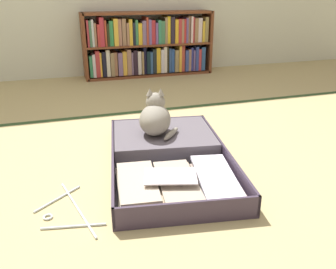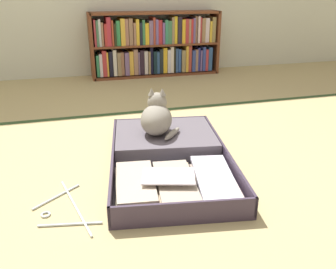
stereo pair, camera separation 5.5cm
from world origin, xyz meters
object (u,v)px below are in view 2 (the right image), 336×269
at_px(open_suitcase, 168,155).
at_px(clothes_hanger, 66,209).
at_px(bookshelf, 155,45).
at_px(black_cat, 157,117).

bearing_deg(open_suitcase, clothes_hanger, -149.68).
bearing_deg(clothes_hanger, bookshelf, 67.91).
height_order(black_cat, clothes_hanger, black_cat).
distance_m(open_suitcase, black_cat, 0.24).
xyz_separation_m(bookshelf, open_suitcase, (-0.43, -2.07, -0.27)).
xyz_separation_m(bookshelf, black_cat, (-0.44, -1.89, -0.12)).
relative_size(bookshelf, black_cat, 4.53).
bearing_deg(black_cat, bookshelf, 76.76).
xyz_separation_m(black_cat, clothes_hanger, (-0.52, -0.50, -0.19)).
xyz_separation_m(open_suitcase, black_cat, (-0.02, 0.18, 0.15)).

